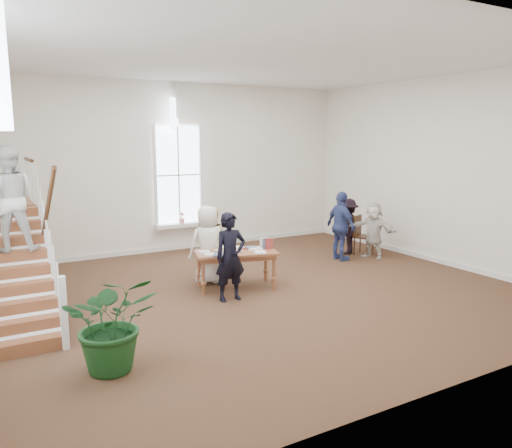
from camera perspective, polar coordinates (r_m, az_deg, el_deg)
ground at (r=10.09m, az=0.59°, el=-7.75°), size 10.00×10.00×0.00m
room_shell at (r=13.84m, az=-8.60°, el=-1.28°), size 10.49×10.00×10.00m
staircase at (r=9.18m, az=-26.13°, el=-0.14°), size 1.10×4.10×2.92m
library_table at (r=10.19m, az=-2.36°, el=-3.59°), size 1.80×1.23×0.83m
police_officer at (r=9.39m, az=-2.94°, el=-3.77°), size 0.62×0.41×1.68m
elderly_woman at (r=10.54m, az=-5.52°, el=-2.36°), size 0.83×0.56×1.66m
person_yellow at (r=11.11m, az=-5.16°, el=-2.00°), size 0.77×0.61×1.55m
woman_cluster_a at (r=12.61m, az=9.69°, el=-0.25°), size 0.44×1.02×1.74m
woman_cluster_b at (r=13.35m, az=10.45°, el=-0.28°), size 1.10×0.94×1.47m
woman_cluster_c at (r=13.07m, az=13.29°, el=-0.66°), size 0.85×1.41×1.45m
floor_plant at (r=6.92m, az=-16.04°, el=-10.73°), size 1.40×1.28×1.33m
side_chair at (r=13.44m, az=11.90°, el=-0.97°), size 0.58×0.58×1.03m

